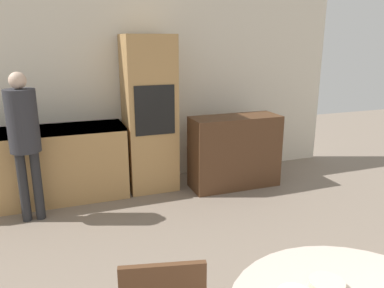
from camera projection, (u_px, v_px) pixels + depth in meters
wall_back at (127, 87)px, 4.91m from camera, size 6.12×0.05×2.60m
kitchen_counter at (37, 165)px, 4.43m from camera, size 2.07×0.60×0.89m
oven_unit at (149, 114)px, 4.76m from camera, size 0.61×0.59×1.96m
sideboard at (235, 152)px, 4.92m from camera, size 1.17×0.45×0.95m
person_standing at (24, 131)px, 3.82m from camera, size 0.31×0.31×1.59m
bowl_far at (326, 285)px, 1.75m from camera, size 0.17×0.17×0.05m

